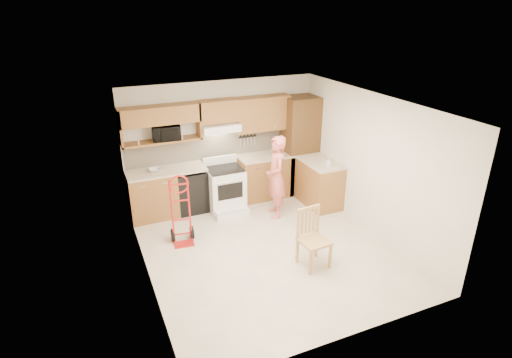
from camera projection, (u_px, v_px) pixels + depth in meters
floor at (268, 249)px, 7.12m from camera, size 4.00×4.50×0.02m
ceiling at (269, 104)px, 6.13m from camera, size 4.00×4.50×0.02m
wall_back at (222, 142)px, 8.53m from camera, size 4.00×0.02×2.50m
wall_front at (353, 254)px, 4.72m from camera, size 4.00×0.02×2.50m
wall_left at (140, 204)px, 5.89m from camera, size 0.02×4.50×2.50m
wall_right at (371, 164)px, 7.36m from camera, size 0.02×4.50×2.50m
backsplash at (222, 144)px, 8.53m from camera, size 3.92×0.03×0.55m
lower_cab_left at (153, 195)px, 8.02m from camera, size 0.90×0.60×0.90m
dishwasher at (191, 190)px, 8.30m from camera, size 0.60×0.60×0.85m
lower_cab_right at (265, 177)px, 8.89m from camera, size 1.14×0.60×0.90m
countertop_left at (166, 171)px, 7.94m from camera, size 1.50×0.63×0.04m
countertop_right at (265, 156)px, 8.70m from camera, size 1.14×0.63×0.04m
cab_return_right at (319, 184)px, 8.53m from camera, size 0.60×1.00×0.90m
countertop_return at (321, 162)px, 8.35m from camera, size 0.63×1.00×0.04m
pantry_tall at (299, 145)px, 8.95m from camera, size 0.70×0.60×2.10m
upper_cab_left at (160, 115)px, 7.64m from camera, size 1.50×0.33×0.34m
upper_shelf_mw at (162, 141)px, 7.84m from camera, size 1.50×0.33×0.04m
upper_cab_center at (218, 111)px, 8.07m from camera, size 0.76×0.33×0.44m
upper_cab_right at (262, 113)px, 8.47m from camera, size 1.14×0.33×0.70m
range_hood at (220, 127)px, 8.14m from camera, size 0.76×0.46×0.14m
knife_strip at (248, 140)px, 8.69m from camera, size 0.40×0.05×0.29m
microwave at (166, 132)px, 7.81m from camera, size 0.55×0.40×0.29m
range at (226, 186)px, 8.25m from camera, size 0.71×0.93×1.04m
person at (276, 177)px, 7.93m from camera, size 0.51×0.66×1.62m
hand_truck at (181, 213)px, 7.08m from camera, size 0.50×0.46×1.15m
dining_chair at (314, 239)px, 6.48m from camera, size 0.47×0.50×0.96m
soap_bottle at (328, 162)px, 8.07m from camera, size 0.09×0.09×0.17m
bowl at (155, 170)px, 7.85m from camera, size 0.23×0.23×0.05m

